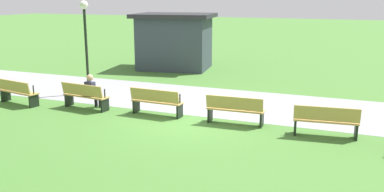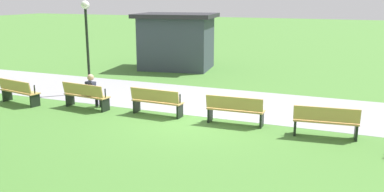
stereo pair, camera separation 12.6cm
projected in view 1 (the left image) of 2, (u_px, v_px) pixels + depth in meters
The scene contains 10 objects.
ground_plane at pixel (195, 119), 13.12m from camera, with size 120.00×120.00×0.00m, color #477A33.
path_paving at pixel (220, 101), 15.29m from camera, with size 27.55×4.15×0.01m, color #939399.
bench_0 at pixel (17, 91), 14.77m from camera, with size 1.76×0.77×0.89m.
bench_1 at pixel (85, 95), 14.18m from camera, with size 1.74×0.66×0.89m.
bench_2 at pixel (156, 101), 13.40m from camera, with size 1.72×0.53×0.89m.
bench_3 at pixel (235, 109), 12.46m from camera, with size 1.72×0.53×0.89m.
bench_4 at pixel (326, 121), 11.35m from camera, with size 1.74×0.66×0.89m.
person_seated at pixel (92, 91), 14.16m from camera, with size 0.36×0.55×1.20m.
lamp_post at pixel (85, 29), 15.96m from camera, with size 0.32×0.32×3.56m.
kiosk at pixel (175, 41), 21.85m from camera, with size 4.38×3.67×2.84m.
Camera 1 is at (4.62, -11.72, 3.75)m, focal length 39.52 mm.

